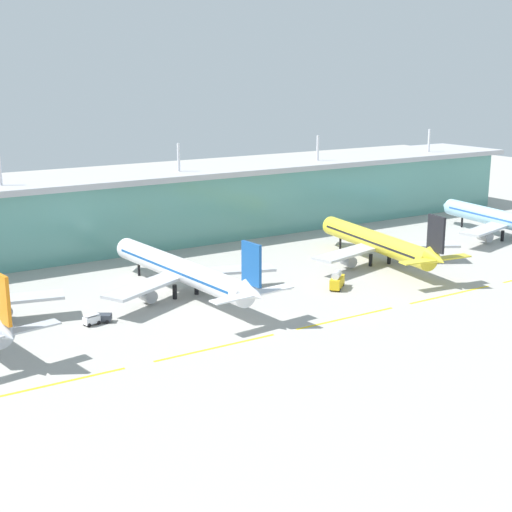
{
  "coord_description": "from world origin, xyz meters",
  "views": [
    {
      "loc": [
        -105.34,
        -120.46,
        54.33
      ],
      "look_at": [
        -3.95,
        38.23,
        7.0
      ],
      "focal_mm": 51.18,
      "sensor_mm": 36.0,
      "label": 1
    }
  ],
  "objects_px": {
    "airliner_far_middle": "(378,242)",
    "pushback_tug": "(101,317)",
    "airliner_farthest": "(508,221)",
    "baggage_cart": "(91,320)",
    "fuel_truck": "(337,280)",
    "airliner_near_middle": "(182,270)"
  },
  "relations": [
    {
      "from": "airliner_farthest",
      "to": "baggage_cart",
      "type": "height_order",
      "value": "airliner_farthest"
    },
    {
      "from": "airliner_farthest",
      "to": "pushback_tug",
      "type": "xyz_separation_m",
      "value": [
        -145.43,
        -6.67,
        -5.35
      ]
    },
    {
      "from": "baggage_cart",
      "to": "airliner_far_middle",
      "type": "bearing_deg",
      "value": 4.09
    },
    {
      "from": "airliner_far_middle",
      "to": "pushback_tug",
      "type": "relative_size",
      "value": 12.28
    },
    {
      "from": "airliner_near_middle",
      "to": "airliner_far_middle",
      "type": "xyz_separation_m",
      "value": [
        62.25,
        -2.8,
        -0.01
      ]
    },
    {
      "from": "airliner_far_middle",
      "to": "pushback_tug",
      "type": "distance_m",
      "value": 87.32
    },
    {
      "from": "airliner_farthest",
      "to": "fuel_truck",
      "type": "relative_size",
      "value": 9.03
    },
    {
      "from": "fuel_truck",
      "to": "airliner_near_middle",
      "type": "bearing_deg",
      "value": 155.62
    },
    {
      "from": "airliner_farthest",
      "to": "pushback_tug",
      "type": "distance_m",
      "value": 145.68
    },
    {
      "from": "airliner_far_middle",
      "to": "baggage_cart",
      "type": "bearing_deg",
      "value": -175.91
    },
    {
      "from": "airliner_farthest",
      "to": "baggage_cart",
      "type": "relative_size",
      "value": 16.52
    },
    {
      "from": "airliner_far_middle",
      "to": "fuel_truck",
      "type": "distance_m",
      "value": 29.61
    },
    {
      "from": "airliner_near_middle",
      "to": "airliner_farthest",
      "type": "bearing_deg",
      "value": -0.85
    },
    {
      "from": "airliner_far_middle",
      "to": "baggage_cart",
      "type": "xyz_separation_m",
      "value": [
        -89.53,
        -6.39,
        -5.18
      ]
    },
    {
      "from": "baggage_cart",
      "to": "pushback_tug",
      "type": "distance_m",
      "value": 2.67
    },
    {
      "from": "airliner_near_middle",
      "to": "baggage_cart",
      "type": "distance_m",
      "value": 29.25
    },
    {
      "from": "airliner_near_middle",
      "to": "pushback_tug",
      "type": "xyz_separation_m",
      "value": [
        -24.72,
        -8.45,
        -5.35
      ]
    },
    {
      "from": "airliner_farthest",
      "to": "airliner_far_middle",
      "type": "bearing_deg",
      "value": -179.01
    },
    {
      "from": "airliner_farthest",
      "to": "baggage_cart",
      "type": "bearing_deg",
      "value": -177.13
    },
    {
      "from": "airliner_far_middle",
      "to": "pushback_tug",
      "type": "xyz_separation_m",
      "value": [
        -86.97,
        -5.66,
        -5.35
      ]
    },
    {
      "from": "airliner_near_middle",
      "to": "pushback_tug",
      "type": "relative_size",
      "value": 13.45
    },
    {
      "from": "baggage_cart",
      "to": "fuel_truck",
      "type": "bearing_deg",
      "value": -6.52
    }
  ]
}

